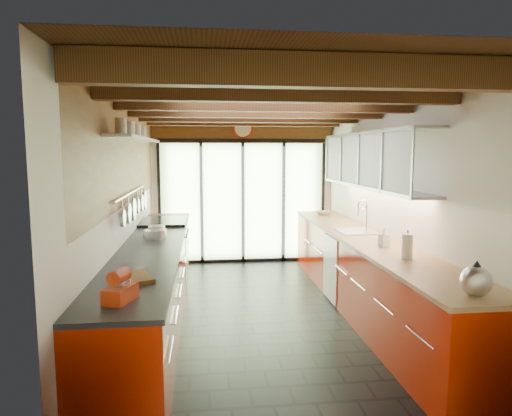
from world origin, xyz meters
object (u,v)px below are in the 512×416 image
at_px(kettle, 476,279).
at_px(paper_towel, 407,247).
at_px(stand_mixer, 120,288).
at_px(bowl, 323,213).
at_px(soap_bottle, 384,237).

relative_size(kettle, paper_towel, 1.02).
bearing_deg(stand_mixer, kettle, -3.36).
xyz_separation_m(stand_mixer, bowl, (2.54, 4.14, -0.06)).
bearing_deg(kettle, soap_bottle, 90.00).
height_order(soap_bottle, bowl, soap_bottle).
distance_m(soap_bottle, bowl, 2.59).
distance_m(stand_mixer, soap_bottle, 2.98).
relative_size(stand_mixer, bowl, 1.24).
distance_m(stand_mixer, bowl, 4.85).
distance_m(kettle, soap_bottle, 1.70).
distance_m(kettle, paper_towel, 1.13).
height_order(stand_mixer, paper_towel, paper_towel).
height_order(kettle, paper_towel, paper_towel).
distance_m(stand_mixer, kettle, 2.54).
bearing_deg(bowl, paper_towel, -90.00).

